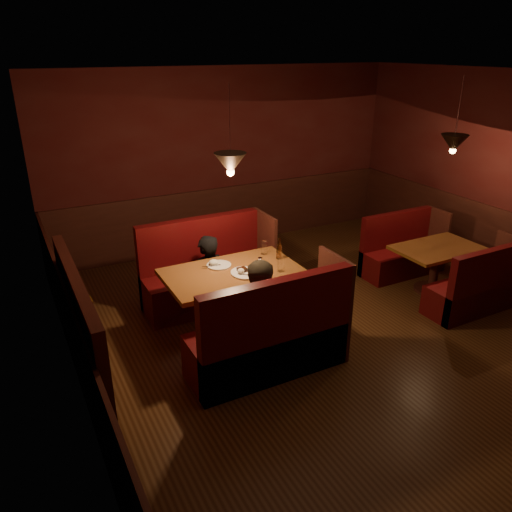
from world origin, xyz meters
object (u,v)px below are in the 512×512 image
second_bench_near (477,291)px  diner_a (207,262)px  diner_b (264,296)px  main_bench_far (207,278)px  second_table (436,259)px  main_bench_near (272,342)px  second_bench_far (401,254)px  main_table (234,286)px

second_bench_near → diner_a: size_ratio=0.91×
second_bench_near → diner_b: bearing=172.6°
main_bench_far → diner_a: diner_a is taller
diner_a → diner_b: diner_b is taller
diner_a → second_table: bearing=149.0°
main_bench_near → second_bench_far: 3.23m
main_bench_near → second_table: 2.99m
second_bench_far → main_table: bearing=-171.5°
main_bench_near → main_bench_far: bearing=90.0°
second_bench_far → diner_a: size_ratio=0.91×
second_bench_far → second_bench_near: 1.39m
second_table → diner_a: size_ratio=0.83×
main_bench_near → second_table: (2.92, 0.62, 0.12)m
main_bench_far → second_table: size_ratio=1.45×
main_bench_near → diner_b: bearing=78.4°
main_bench_far → second_table: 3.13m
second_table → diner_a: (-3.02, 0.87, 0.22)m
main_table → second_bench_far: main_table is taller
second_bench_near → diner_a: (-3.05, 1.56, 0.41)m
diner_b → second_bench_near: bearing=-2.7°
second_bench_far → second_bench_near: same height
main_bench_far → diner_b: 1.49m
main_bench_far → diner_a: size_ratio=1.20×
second_bench_far → main_bench_far: bearing=171.8°
main_table → main_bench_far: main_bench_far is taller
second_bench_near → main_table: bearing=162.4°
main_bench_near → diner_a: (-0.10, 1.49, 0.34)m
main_table → diner_b: 0.58m
second_table → second_bench_near: size_ratio=0.90×
main_table → second_table: main_table is taller
second_table → second_bench_far: (0.03, 0.69, -0.19)m
second_bench_near → main_bench_near: bearing=178.6°
main_table → diner_a: size_ratio=1.09×
second_bench_near → main_bench_far: bearing=148.4°
second_bench_far → diner_b: 3.09m
main_table → second_bench_near: bearing=-17.6°
second_table → diner_a: bearing=163.9°
second_table → diner_a: 3.15m
main_table → second_table: bearing=-4.8°
main_table → second_bench_near: size_ratio=1.20×
main_bench_far → second_table: bearing=-21.0°
main_table → second_bench_far: (2.96, 0.44, -0.34)m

